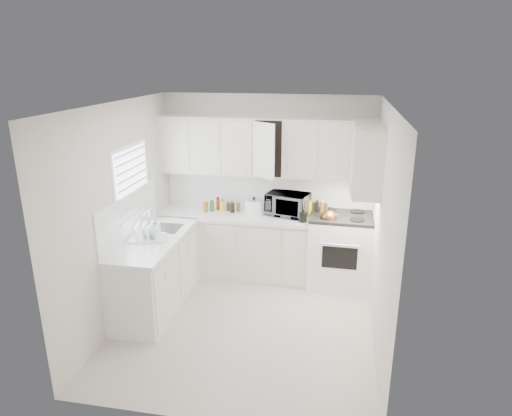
% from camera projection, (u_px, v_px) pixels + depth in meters
% --- Properties ---
extents(floor, '(3.20, 3.20, 0.00)m').
position_uv_depth(floor, '(245.00, 324.00, 5.54)').
color(floor, '#BDB6AD').
rests_on(floor, ground).
extents(ceiling, '(3.20, 3.20, 0.00)m').
position_uv_depth(ceiling, '(244.00, 105.00, 4.73)').
color(ceiling, white).
rests_on(ceiling, ground).
extents(wall_back, '(3.00, 0.00, 3.00)m').
position_uv_depth(wall_back, '(267.00, 186.00, 6.63)').
color(wall_back, beige).
rests_on(wall_back, ground).
extents(wall_front, '(3.00, 0.00, 3.00)m').
position_uv_depth(wall_front, '(203.00, 290.00, 3.64)').
color(wall_front, beige).
rests_on(wall_front, ground).
extents(wall_left, '(0.00, 3.20, 3.20)m').
position_uv_depth(wall_left, '(120.00, 215.00, 5.39)').
color(wall_left, beige).
rests_on(wall_left, ground).
extents(wall_right, '(0.00, 3.20, 3.20)m').
position_uv_depth(wall_right, '(382.00, 232.00, 4.87)').
color(wall_right, beige).
rests_on(wall_right, ground).
extents(window_blinds, '(0.06, 0.96, 1.06)m').
position_uv_depth(window_blinds, '(133.00, 187.00, 5.64)').
color(window_blinds, white).
rests_on(window_blinds, wall_left).
extents(lower_cabinets_back, '(2.22, 0.60, 0.90)m').
position_uv_depth(lower_cabinets_back, '(237.00, 246.00, 6.68)').
color(lower_cabinets_back, beige).
rests_on(lower_cabinets_back, floor).
extents(lower_cabinets_left, '(0.60, 1.60, 0.90)m').
position_uv_depth(lower_cabinets_left, '(156.00, 275.00, 5.79)').
color(lower_cabinets_left, beige).
rests_on(lower_cabinets_left, floor).
extents(countertop_back, '(2.24, 0.64, 0.05)m').
position_uv_depth(countertop_back, '(237.00, 215.00, 6.52)').
color(countertop_back, silver).
rests_on(countertop_back, lower_cabinets_back).
extents(countertop_left, '(0.64, 1.62, 0.05)m').
position_uv_depth(countertop_left, '(154.00, 240.00, 5.64)').
color(countertop_left, silver).
rests_on(countertop_left, lower_cabinets_left).
extents(backsplash_back, '(2.98, 0.02, 0.55)m').
position_uv_depth(backsplash_back, '(267.00, 191.00, 6.64)').
color(backsplash_back, silver).
rests_on(backsplash_back, wall_back).
extents(backsplash_left, '(0.02, 1.60, 0.55)m').
position_uv_depth(backsplash_left, '(129.00, 215.00, 5.60)').
color(backsplash_left, silver).
rests_on(backsplash_left, wall_left).
extents(upper_cabinets_back, '(3.00, 0.33, 0.80)m').
position_uv_depth(upper_cabinets_back, '(266.00, 175.00, 6.41)').
color(upper_cabinets_back, beige).
rests_on(upper_cabinets_back, wall_back).
extents(upper_cabinets_right, '(0.33, 0.90, 0.80)m').
position_uv_depth(upper_cabinets_right, '(365.00, 192.00, 5.60)').
color(upper_cabinets_right, beige).
rests_on(upper_cabinets_right, wall_right).
extents(sink, '(0.42, 0.38, 0.30)m').
position_uv_depth(sink, '(164.00, 219.00, 5.92)').
color(sink, gray).
rests_on(sink, countertop_left).
extents(stove, '(0.88, 0.73, 1.32)m').
position_uv_depth(stove, '(341.00, 240.00, 6.34)').
color(stove, white).
rests_on(stove, floor).
extents(tea_kettle, '(0.30, 0.27, 0.24)m').
position_uv_depth(tea_kettle, '(329.00, 216.00, 6.09)').
color(tea_kettle, '#955D28').
rests_on(tea_kettle, stove).
extents(frying_pan, '(0.28, 0.46, 0.04)m').
position_uv_depth(frying_pan, '(356.00, 216.00, 6.36)').
color(frying_pan, black).
rests_on(frying_pan, stove).
extents(microwave, '(0.63, 0.45, 0.38)m').
position_uv_depth(microwave, '(288.00, 202.00, 6.41)').
color(microwave, gray).
rests_on(microwave, countertop_back).
extents(rice_cooker, '(0.30, 0.30, 0.25)m').
position_uv_depth(rice_cooker, '(254.00, 205.00, 6.47)').
color(rice_cooker, white).
rests_on(rice_cooker, countertop_back).
extents(paper_towel, '(0.12, 0.12, 0.27)m').
position_uv_depth(paper_towel, '(268.00, 203.00, 6.53)').
color(paper_towel, white).
rests_on(paper_towel, countertop_back).
extents(utensil_crock, '(0.13, 0.13, 0.32)m').
position_uv_depth(utensil_crock, '(303.00, 211.00, 6.14)').
color(utensil_crock, black).
rests_on(utensil_crock, countertop_back).
extents(dish_rack, '(0.47, 0.39, 0.23)m').
position_uv_depth(dish_rack, '(147.00, 231.00, 5.56)').
color(dish_rack, white).
rests_on(dish_rack, countertop_left).
extents(spice_left_0, '(0.06, 0.06, 0.13)m').
position_uv_depth(spice_left_0, '(208.00, 205.00, 6.69)').
color(spice_left_0, brown).
rests_on(spice_left_0, countertop_back).
extents(spice_left_1, '(0.06, 0.06, 0.13)m').
position_uv_depth(spice_left_1, '(211.00, 207.00, 6.60)').
color(spice_left_1, '#366321').
rests_on(spice_left_1, countertop_back).
extents(spice_left_2, '(0.06, 0.06, 0.13)m').
position_uv_depth(spice_left_2, '(218.00, 205.00, 6.67)').
color(spice_left_2, '#A93416').
rests_on(spice_left_2, countertop_back).
extents(spice_left_3, '(0.06, 0.06, 0.13)m').
position_uv_depth(spice_left_3, '(221.00, 208.00, 6.57)').
color(spice_left_3, yellow).
rests_on(spice_left_3, countertop_back).
extents(spice_left_4, '(0.06, 0.06, 0.13)m').
position_uv_depth(spice_left_4, '(228.00, 206.00, 6.64)').
color(spice_left_4, brown).
rests_on(spice_left_4, countertop_back).
extents(spice_left_5, '(0.06, 0.06, 0.13)m').
position_uv_depth(spice_left_5, '(232.00, 208.00, 6.55)').
color(spice_left_5, black).
rests_on(spice_left_5, countertop_back).
extents(spice_left_6, '(0.06, 0.06, 0.13)m').
position_uv_depth(spice_left_6, '(238.00, 207.00, 6.62)').
color(spice_left_6, brown).
rests_on(spice_left_6, countertop_back).
extents(sauce_right_0, '(0.06, 0.06, 0.19)m').
position_uv_depth(sauce_right_0, '(306.00, 208.00, 6.47)').
color(sauce_right_0, '#A93416').
rests_on(sauce_right_0, countertop_back).
extents(sauce_right_1, '(0.06, 0.06, 0.19)m').
position_uv_depth(sauce_right_1, '(310.00, 209.00, 6.41)').
color(sauce_right_1, yellow).
rests_on(sauce_right_1, countertop_back).
extents(sauce_right_2, '(0.06, 0.06, 0.19)m').
position_uv_depth(sauce_right_2, '(314.00, 208.00, 6.45)').
color(sauce_right_2, brown).
rests_on(sauce_right_2, countertop_back).
extents(sauce_right_3, '(0.06, 0.06, 0.19)m').
position_uv_depth(sauce_right_3, '(318.00, 210.00, 6.39)').
color(sauce_right_3, black).
rests_on(sauce_right_3, countertop_back).
extents(sauce_right_4, '(0.06, 0.06, 0.19)m').
position_uv_depth(sauce_right_4, '(322.00, 209.00, 6.43)').
color(sauce_right_4, brown).
rests_on(sauce_right_4, countertop_back).
extents(sauce_right_5, '(0.06, 0.06, 0.19)m').
position_uv_depth(sauce_right_5, '(325.00, 210.00, 6.37)').
color(sauce_right_5, '#366321').
rests_on(sauce_right_5, countertop_back).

